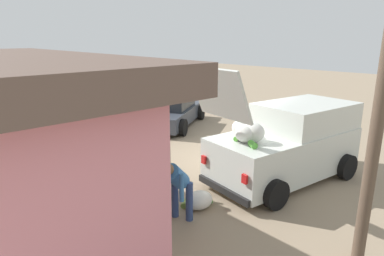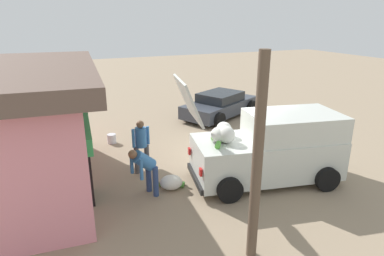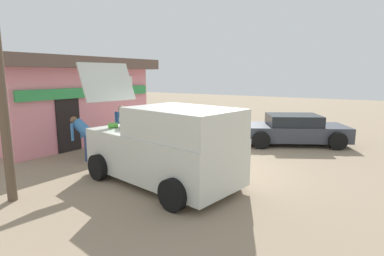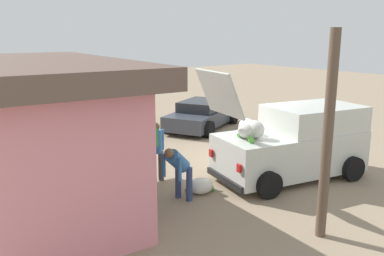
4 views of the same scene
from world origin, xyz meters
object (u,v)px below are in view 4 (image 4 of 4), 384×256
Objects in this scene: storefront_bar at (31,134)px; customer_bending at (178,167)px; parked_sedan at (202,115)px; vendor_standing at (156,148)px; paint_bucket at (98,154)px; delivery_van at (295,143)px; unloaded_banana_pile at (201,186)px.

storefront_bar reaches higher than customer_bending.
customer_bending is at bearing 137.78° from parked_sedan.
paint_bucket is (2.84, 0.43, -0.78)m from vendor_standing.
paint_bucket is (4.78, 3.74, -0.82)m from delivery_van.
storefront_bar is 6.83m from delivery_van.
vendor_standing reaches higher than parked_sedan.
parked_sedan reaches higher than paint_bucket.
customer_bending reaches higher than paint_bucket.
parked_sedan is (6.31, -1.68, -0.42)m from delivery_van.
delivery_van is 5.87× the size of unloaded_banana_pile.
unloaded_banana_pile is at bearing -168.16° from paint_bucket.
vendor_standing is at bearing 59.74° from delivery_van.
vendor_standing reaches higher than paint_bucket.
paint_bucket is at bearing 11.84° from unloaded_banana_pile.
paint_bucket is (4.30, 0.13, -0.69)m from customer_bending.
vendor_standing reaches higher than unloaded_banana_pile.
vendor_standing is at bearing 18.52° from unloaded_banana_pile.
unloaded_banana_pile is 2.35× the size of paint_bucket.
unloaded_banana_pile is at bearing 78.81° from delivery_van.
customer_bending is (0.48, 3.61, -0.13)m from delivery_van.
customer_bending is at bearing -178.21° from paint_bucket.
vendor_standing is 2.01× the size of unloaded_banana_pile.
storefront_bar is 3.40m from customer_bending.
vendor_standing is 1.64m from unloaded_banana_pile.
paint_bucket is (2.67, -2.70, -1.60)m from storefront_bar.
storefront_bar is at bearing 71.89° from delivery_van.
storefront_bar is 1.59× the size of parked_sedan.
parked_sedan is 5.65m from paint_bucket.
parked_sedan is at bearing -62.69° from storefront_bar.
delivery_van reaches higher than unloaded_banana_pile.
storefront_bar is 4.27× the size of vendor_standing.
unloaded_banana_pile is at bearing -161.48° from vendor_standing.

